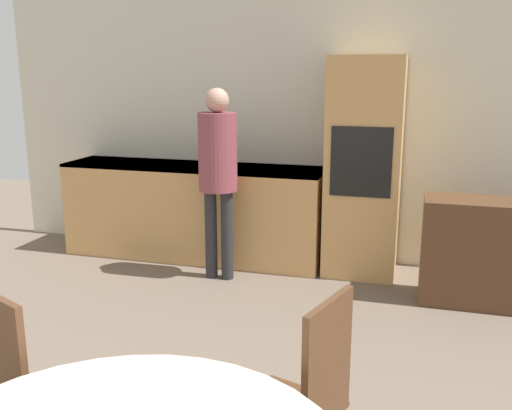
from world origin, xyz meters
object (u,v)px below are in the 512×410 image
(chair_far_right, at_px, (307,396))
(person_standing, at_px, (218,163))
(oven_unit, at_px, (364,168))
(sideboard, at_px, (499,254))

(chair_far_right, relative_size, person_standing, 0.58)
(oven_unit, distance_m, chair_far_right, 3.10)
(oven_unit, distance_m, sideboard, 1.35)
(oven_unit, height_order, chair_far_right, oven_unit)
(sideboard, bearing_deg, chair_far_right, -111.92)
(oven_unit, relative_size, chair_far_right, 2.00)
(oven_unit, xyz_separation_m, sideboard, (1.13, -0.47, -0.56))
(oven_unit, bearing_deg, person_standing, -156.82)
(chair_far_right, bearing_deg, sideboard, 175.50)
(oven_unit, height_order, sideboard, oven_unit)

